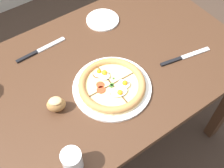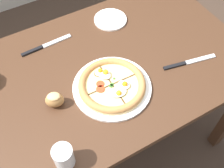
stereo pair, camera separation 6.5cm
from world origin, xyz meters
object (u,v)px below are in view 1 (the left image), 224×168
(pizza, at_px, (112,85))
(side_saucer, at_px, (103,20))
(dining_table, at_px, (81,93))
(knife_spare, at_px, (41,50))
(knife_main, at_px, (185,57))
(bread_piece_near, at_px, (56,104))
(water_glass, at_px, (72,161))

(pizza, distance_m, side_saucer, 0.43)
(dining_table, xyz_separation_m, pizza, (0.10, -0.12, 0.12))
(pizza, height_order, knife_spare, pizza)
(pizza, distance_m, knife_spare, 0.40)
(knife_main, height_order, knife_spare, same)
(bread_piece_near, xyz_separation_m, knife_main, (0.62, -0.09, -0.03))
(pizza, relative_size, side_saucer, 2.00)
(water_glass, bearing_deg, knife_main, 12.19)
(pizza, relative_size, knife_main, 1.31)
(dining_table, height_order, water_glass, water_glass)
(bread_piece_near, relative_size, knife_spare, 0.36)
(dining_table, height_order, knife_spare, knife_spare)
(pizza, height_order, bread_piece_near, bread_piece_near)
(dining_table, relative_size, water_glass, 16.71)
(dining_table, distance_m, bread_piece_near, 0.21)
(bread_piece_near, height_order, side_saucer, bread_piece_near)
(dining_table, bearing_deg, knife_main, -19.81)
(pizza, relative_size, water_glass, 3.53)
(knife_spare, bearing_deg, water_glass, -107.39)
(dining_table, xyz_separation_m, water_glass, (-0.21, -0.32, 0.14))
(bread_piece_near, relative_size, knife_main, 0.36)
(dining_table, bearing_deg, side_saucer, 40.65)
(side_saucer, bearing_deg, bread_piece_near, -143.13)
(knife_main, bearing_deg, pizza, -176.04)
(bread_piece_near, height_order, knife_main, bread_piece_near)
(bread_piece_near, bearing_deg, side_saucer, 36.87)
(knife_main, bearing_deg, bread_piece_near, -176.99)
(knife_main, xyz_separation_m, side_saucer, (-0.17, 0.43, 0.00))
(dining_table, relative_size, bread_piece_near, 17.16)
(knife_main, xyz_separation_m, water_glass, (-0.68, -0.15, 0.04))
(dining_table, height_order, knife_main, knife_main)
(pizza, xyz_separation_m, knife_spare, (-0.15, 0.37, -0.02))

